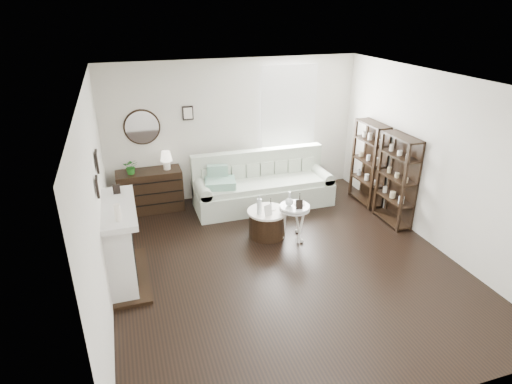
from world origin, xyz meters
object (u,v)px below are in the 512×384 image
object	(u,v)px
dresser	(150,191)
drum_table	(267,223)
sofa	(262,188)
pedestal_table	(295,208)

from	to	relation	value
dresser	drum_table	distance (m)	2.39
sofa	drum_table	distance (m)	1.26
dresser	drum_table	size ratio (longest dim) A/B	1.76
sofa	dresser	size ratio (longest dim) A/B	2.23
sofa	dresser	world-z (taller)	sofa
dresser	drum_table	world-z (taller)	dresser
sofa	dresser	xyz separation A→B (m)	(-2.09, 0.39, 0.06)
pedestal_table	drum_table	bearing A→B (deg)	149.47
drum_table	pedestal_table	world-z (taller)	pedestal_table
dresser	pedestal_table	world-z (taller)	dresser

